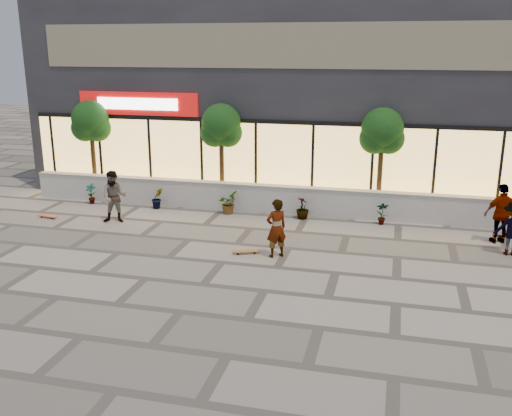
% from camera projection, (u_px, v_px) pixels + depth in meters
% --- Properties ---
extents(ground, '(80.00, 80.00, 0.00)m').
position_uv_depth(ground, '(264.00, 291.00, 14.48)').
color(ground, '#A59B8F').
rests_on(ground, ground).
extents(planter_wall, '(22.00, 0.42, 1.04)m').
position_uv_depth(planter_wall, '(308.00, 201.00, 20.87)').
color(planter_wall, white).
rests_on(planter_wall, ground).
extents(retail_building, '(24.00, 9.17, 8.50)m').
position_uv_depth(retail_building, '(329.00, 87.00, 24.96)').
color(retail_building, '#27262B').
rests_on(retail_building, ground).
extents(shrub_a, '(0.43, 0.29, 0.81)m').
position_uv_depth(shrub_a, '(91.00, 194.00, 22.37)').
color(shrub_a, '#143510').
rests_on(shrub_a, ground).
extents(shrub_b, '(0.57, 0.57, 0.81)m').
position_uv_depth(shrub_b, '(157.00, 198.00, 21.71)').
color(shrub_b, '#143510').
rests_on(shrub_b, ground).
extents(shrub_c, '(0.68, 0.77, 0.81)m').
position_uv_depth(shrub_c, '(228.00, 203.00, 21.06)').
color(shrub_c, '#143510').
rests_on(shrub_c, ground).
extents(shrub_d, '(0.64, 0.64, 0.81)m').
position_uv_depth(shrub_d, '(302.00, 208.00, 20.41)').
color(shrub_d, '#143510').
rests_on(shrub_d, ground).
extents(shrub_e, '(0.46, 0.35, 0.81)m').
position_uv_depth(shrub_e, '(382.00, 213.00, 19.76)').
color(shrub_e, '#143510').
rests_on(shrub_e, ground).
extents(tree_west, '(1.60, 1.50, 3.92)m').
position_uv_depth(tree_west, '(91.00, 123.00, 22.94)').
color(tree_west, '#472D19').
rests_on(tree_west, ground).
extents(tree_midwest, '(1.60, 1.50, 3.92)m').
position_uv_depth(tree_midwest, '(221.00, 128.00, 21.66)').
color(tree_midwest, '#472D19').
rests_on(tree_midwest, ground).
extents(tree_mideast, '(1.60, 1.50, 3.92)m').
position_uv_depth(tree_mideast, '(382.00, 134.00, 20.26)').
color(tree_mideast, '#472D19').
rests_on(tree_mideast, ground).
extents(skater_center, '(0.76, 0.73, 1.76)m').
position_uv_depth(skater_center, '(276.00, 228.00, 16.60)').
color(skater_center, white).
rests_on(skater_center, ground).
extents(skater_left, '(1.04, 0.90, 1.85)m').
position_uv_depth(skater_left, '(114.00, 197.00, 19.88)').
color(skater_left, tan).
rests_on(skater_left, ground).
extents(skater_right_near, '(1.21, 0.80, 1.90)m').
position_uv_depth(skater_right_near, '(502.00, 214.00, 17.79)').
color(skater_right_near, white).
rests_on(skater_right_near, ground).
extents(skater_right_far, '(1.06, 0.63, 1.62)m').
position_uv_depth(skater_right_far, '(512.00, 229.00, 16.79)').
color(skater_right_far, maroon).
rests_on(skater_right_far, ground).
extents(skateboard_center, '(0.84, 0.49, 0.10)m').
position_uv_depth(skateboard_center, '(246.00, 251.00, 17.04)').
color(skateboard_center, olive).
rests_on(skateboard_center, ground).
extents(skateboard_left, '(0.78, 0.29, 0.09)m').
position_uv_depth(skateboard_left, '(48.00, 216.00, 20.59)').
color(skateboard_left, '#D75D28').
rests_on(skateboard_left, ground).
extents(skateboard_right_near, '(0.74, 0.23, 0.09)m').
position_uv_depth(skateboard_right_near, '(507.00, 235.00, 18.56)').
color(skateboard_right_near, olive).
rests_on(skateboard_right_near, ground).
extents(skateboard_right_far, '(0.85, 0.26, 0.10)m').
position_uv_depth(skateboard_right_far, '(511.00, 233.00, 18.64)').
color(skateboard_right_far, '#594E90').
rests_on(skateboard_right_far, ground).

